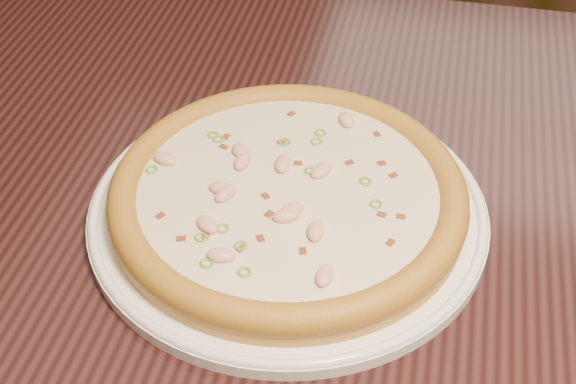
# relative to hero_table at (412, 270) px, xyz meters

# --- Properties ---
(ground) EXTENTS (9.00, 9.00, 0.00)m
(ground) POSITION_rel_hero_table_xyz_m (0.31, 0.85, -0.65)
(ground) COLOR black
(hero_table) EXTENTS (1.20, 0.80, 0.75)m
(hero_table) POSITION_rel_hero_table_xyz_m (0.00, 0.00, 0.00)
(hero_table) COLOR black
(hero_table) RESTS_ON ground
(plate) EXTENTS (0.37, 0.37, 0.02)m
(plate) POSITION_rel_hero_table_xyz_m (-0.12, -0.05, 0.11)
(plate) COLOR white
(plate) RESTS_ON hero_table
(pizza) EXTENTS (0.33, 0.33, 0.03)m
(pizza) POSITION_rel_hero_table_xyz_m (-0.12, -0.05, 0.13)
(pizza) COLOR gold
(pizza) RESTS_ON plate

